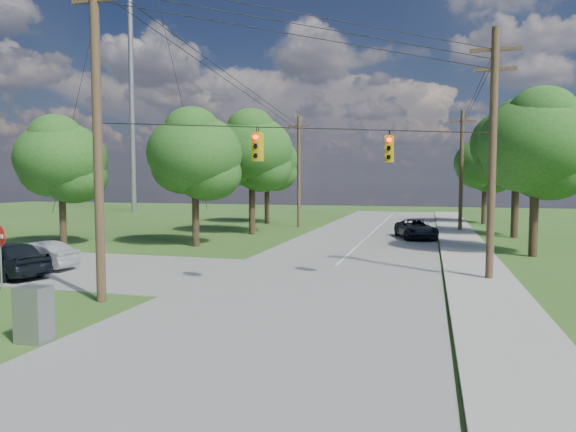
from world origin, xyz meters
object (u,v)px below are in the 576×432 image
(car_cross_silver, at_px, (35,256))
(do_not_enter_sign, at_px, (0,243))
(pole_ne, at_px, (493,151))
(car_cross_dark, at_px, (5,258))
(pole_north_w, at_px, (299,170))
(car_main_north, at_px, (416,229))
(control_cabinet, at_px, (34,314))
(pole_north_e, at_px, (461,169))
(pole_sw, at_px, (97,122))

(car_cross_silver, distance_m, do_not_enter_sign, 4.59)
(pole_ne, bearing_deg, car_cross_dark, -166.63)
(pole_ne, bearing_deg, pole_north_w, 122.29)
(car_main_north, xyz_separation_m, control_cabinet, (-9.00, -27.16, 0.03))
(pole_north_w, bearing_deg, car_cross_silver, -104.49)
(pole_north_e, bearing_deg, car_main_north, -116.44)
(pole_north_w, xyz_separation_m, do_not_enter_sign, (-4.49, -29.00, -3.30))
(pole_sw, xyz_separation_m, car_cross_dark, (-6.81, 2.77, -5.39))
(car_cross_dark, bearing_deg, pole_north_e, 160.44)
(car_main_north, bearing_deg, pole_sw, -129.76)
(pole_ne, bearing_deg, pole_sw, -150.62)
(pole_north_w, distance_m, car_cross_silver, 26.21)
(pole_sw, relative_size, pole_ne, 1.14)
(car_main_north, distance_m, do_not_enter_sign, 26.78)
(car_main_north, xyz_separation_m, do_not_enter_sign, (-14.99, -22.17, 1.11))
(car_main_north, distance_m, control_cabinet, 28.62)
(pole_north_e, bearing_deg, pole_north_w, 180.00)
(pole_ne, distance_m, car_cross_dark, 21.38)
(car_cross_dark, distance_m, car_main_north, 26.18)
(car_cross_dark, distance_m, do_not_enter_sign, 3.06)
(car_cross_silver, relative_size, control_cabinet, 2.71)
(pole_north_w, xyz_separation_m, car_cross_dark, (-6.41, -26.83, -4.29))
(pole_north_w, height_order, car_cross_dark, pole_north_w)
(pole_ne, relative_size, pole_north_w, 1.05)
(car_cross_silver, bearing_deg, pole_ne, 100.90)
(car_cross_dark, height_order, car_main_north, car_cross_dark)
(pole_ne, relative_size, control_cabinet, 7.07)
(pole_sw, height_order, pole_north_w, pole_sw)
(control_cabinet, bearing_deg, pole_north_e, 71.25)
(pole_ne, height_order, do_not_enter_sign, pole_ne)
(do_not_enter_sign, bearing_deg, pole_north_w, 103.31)
(car_main_north, bearing_deg, pole_ne, -93.20)
(car_cross_silver, bearing_deg, control_cabinet, 44.03)
(pole_sw, distance_m, control_cabinet, 7.12)
(pole_ne, relative_size, do_not_enter_sign, 4.17)
(pole_ne, distance_m, control_cabinet, 17.89)
(pole_sw, bearing_deg, do_not_enter_sign, 173.03)
(control_cabinet, distance_m, do_not_enter_sign, 7.88)
(pole_north_w, xyz_separation_m, car_main_north, (10.50, -6.84, -4.41))
(pole_north_e, relative_size, car_cross_silver, 2.49)
(pole_sw, bearing_deg, car_main_north, 66.07)
(pole_sw, relative_size, pole_north_w, 1.20)
(car_cross_dark, xyz_separation_m, car_main_north, (16.91, 19.99, -0.12))
(pole_north_w, xyz_separation_m, car_cross_silver, (-6.46, -25.01, -4.44))
(car_main_north, relative_size, do_not_enter_sign, 1.96)
(car_cross_dark, distance_m, control_cabinet, 10.68)
(pole_north_e, bearing_deg, car_cross_dark, -127.13)
(car_main_north, height_order, do_not_enter_sign, do_not_enter_sign)
(pole_sw, relative_size, control_cabinet, 8.08)
(pole_sw, height_order, do_not_enter_sign, pole_sw)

